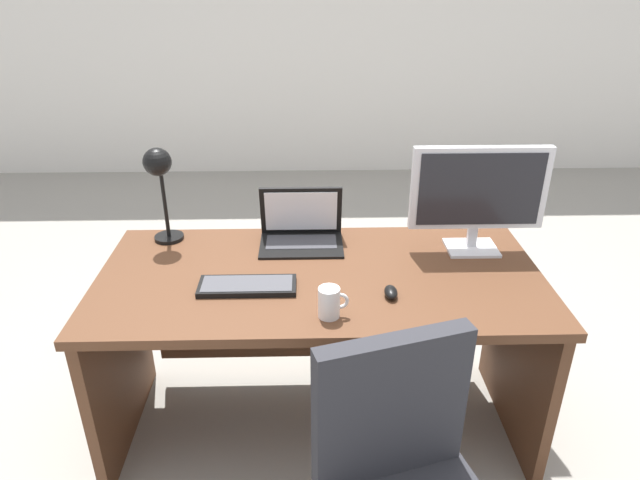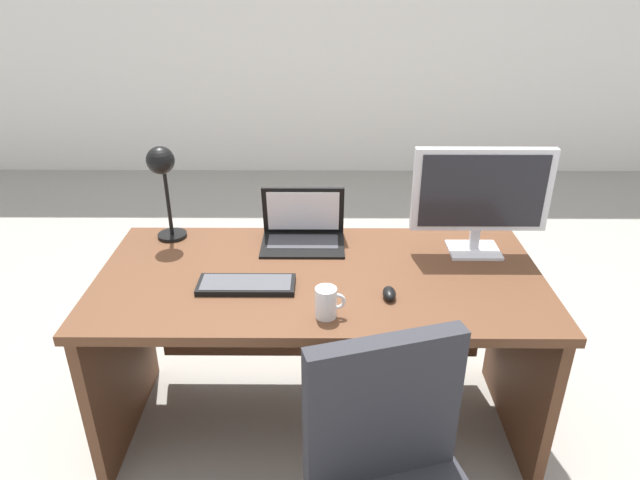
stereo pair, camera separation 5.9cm
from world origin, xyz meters
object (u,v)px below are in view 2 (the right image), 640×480
object	(u,v)px
desk_lamp	(162,173)
monitor	(481,194)
laptop	(303,225)
mouse	(389,293)
coffee_mug	(327,302)
desk	(320,315)
keyboard	(246,285)

from	to	relation	value
desk_lamp	monitor	bearing A→B (deg)	-4.75
laptop	desk_lamp	bearing A→B (deg)	179.69
mouse	laptop	bearing A→B (deg)	124.84
monitor	coffee_mug	size ratio (longest dim) A/B	4.99
desk_lamp	coffee_mug	bearing A→B (deg)	-41.01
laptop	coffee_mug	world-z (taller)	laptop
mouse	coffee_mug	distance (m)	0.25
laptop	coffee_mug	xyz separation A→B (m)	(0.09, -0.56, -0.02)
monitor	desk_lamp	distance (m)	1.24
monitor	desk_lamp	world-z (taller)	monitor
mouse	desk_lamp	bearing A→B (deg)	152.49
mouse	desk_lamp	distance (m)	1.01
desk	laptop	xyz separation A→B (m)	(-0.07, 0.23, 0.29)
keyboard	monitor	bearing A→B (deg)	17.71
monitor	laptop	distance (m)	0.71
monitor	desk_lamp	bearing A→B (deg)	175.25
mouse	desk_lamp	world-z (taller)	desk_lamp
mouse	desk_lamp	xyz separation A→B (m)	(-0.86, 0.45, 0.27)
monitor	coffee_mug	xyz separation A→B (m)	(-0.59, -0.46, -0.19)
keyboard	mouse	world-z (taller)	mouse
desk	laptop	bearing A→B (deg)	107.08
desk_lamp	keyboard	bearing A→B (deg)	-46.52
coffee_mug	desk	bearing A→B (deg)	94.11
desk	keyboard	bearing A→B (deg)	-150.53
desk	monitor	xyz separation A→B (m)	(0.61, 0.13, 0.46)
desk	coffee_mug	size ratio (longest dim) A/B	15.70
keyboard	coffee_mug	world-z (taller)	coffee_mug
desk	keyboard	distance (m)	0.38
keyboard	desk_lamp	size ratio (longest dim) A/B	0.86
mouse	coffee_mug	bearing A→B (deg)	-152.30
laptop	mouse	xyz separation A→B (m)	(0.31, -0.45, -0.05)
keyboard	desk_lamp	world-z (taller)	desk_lamp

